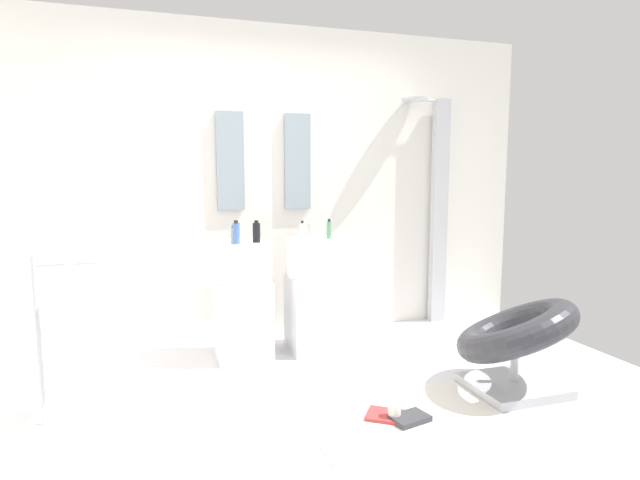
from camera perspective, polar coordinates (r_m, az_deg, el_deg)
name	(u,v)px	position (r m, az deg, el deg)	size (l,w,h in m)	color
ground_plane	(325,419)	(3.18, 0.50, -19.01)	(4.80, 3.60, 0.04)	silver
rear_partition	(263,184)	(4.44, -6.25, 6.14)	(4.80, 0.10, 2.60)	silver
pedestal_sink_left	(242,297)	(3.96, -8.50, -6.21)	(0.45, 0.45, 0.99)	white
pedestal_sink_right	(314,292)	(4.09, -0.62, -5.70)	(0.45, 0.45, 0.99)	white
vanity_mirror_left	(230,161)	(4.33, -9.81, 8.52)	(0.22, 0.03, 0.80)	#8C9EA8
vanity_mirror_right	(298,162)	(4.44, -2.48, 8.58)	(0.22, 0.03, 0.80)	#8C9EA8
shower_column	(438,207)	(4.93, 12.79, 3.55)	(0.49, 0.24, 2.05)	#B7BABF
lounge_chair	(516,338)	(3.59, 20.65, -10.01)	(1.11, 1.11, 0.65)	#B7BABF
towel_rack	(67,312)	(3.21, -25.95, -7.15)	(0.37, 0.22, 0.95)	#B7BABF
area_rug	(404,417)	(3.18, 9.17, -18.58)	(1.11, 0.74, 0.01)	white
magazine_red	(386,415)	(3.15, 7.22, -18.53)	(0.21, 0.17, 0.02)	#B73838
magazine_charcoal	(410,418)	(3.12, 9.82, -18.71)	(0.21, 0.14, 0.03)	#38383D
coffee_mug	(394,411)	(3.11, 8.16, -18.10)	(0.07, 0.07, 0.10)	white
soap_bottle_blue	(236,233)	(3.74, -9.18, 0.74)	(0.05, 0.05, 0.17)	#4C72B7
soap_bottle_white	(302,230)	(4.10, -1.96, 1.14)	(0.04, 0.04, 0.13)	white
soap_bottle_grey	(233,236)	(3.75, -9.49, 0.49)	(0.04, 0.04, 0.13)	#99999E
soap_bottle_green	(329,230)	(4.00, 0.99, 1.15)	(0.04, 0.04, 0.15)	#59996B
soap_bottle_black	(256,232)	(3.81, -6.98, 0.85)	(0.05, 0.05, 0.16)	black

